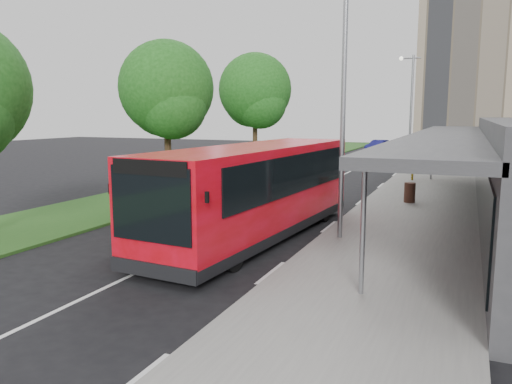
% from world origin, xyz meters
% --- Properties ---
extents(ground, '(120.00, 120.00, 0.00)m').
position_xyz_m(ground, '(0.00, 0.00, 0.00)').
color(ground, black).
rests_on(ground, ground).
extents(pavement, '(5.00, 80.00, 0.15)m').
position_xyz_m(pavement, '(6.00, 20.00, 0.07)').
color(pavement, gray).
rests_on(pavement, ground).
extents(grass_verge, '(5.00, 80.00, 0.10)m').
position_xyz_m(grass_verge, '(-7.00, 20.00, 0.05)').
color(grass_verge, '#1F4F19').
rests_on(grass_verge, ground).
extents(lane_centre_line, '(0.12, 70.00, 0.01)m').
position_xyz_m(lane_centre_line, '(0.00, 15.00, 0.01)').
color(lane_centre_line, silver).
rests_on(lane_centre_line, ground).
extents(kerb_dashes, '(0.12, 56.00, 0.01)m').
position_xyz_m(kerb_dashes, '(3.30, 19.00, 0.01)').
color(kerb_dashes, silver).
rests_on(kerb_dashes, ground).
extents(tree_mid, '(5.04, 5.04, 8.10)m').
position_xyz_m(tree_mid, '(-7.01, 9.05, 5.23)').
color(tree_mid, '#2F2013').
rests_on(tree_mid, ground).
extents(tree_far, '(5.45, 5.45, 8.75)m').
position_xyz_m(tree_far, '(-7.01, 21.05, 5.65)').
color(tree_far, '#2F2013').
rests_on(tree_far, ground).
extents(lamp_post_near, '(1.44, 0.28, 8.00)m').
position_xyz_m(lamp_post_near, '(4.12, 2.00, 4.72)').
color(lamp_post_near, gray).
rests_on(lamp_post_near, pavement).
extents(lamp_post_far, '(1.44, 0.28, 8.00)m').
position_xyz_m(lamp_post_far, '(4.12, 22.00, 4.72)').
color(lamp_post_far, gray).
rests_on(lamp_post_far, pavement).
extents(bus_main, '(3.67, 11.32, 3.16)m').
position_xyz_m(bus_main, '(1.45, 1.36, 1.62)').
color(bus_main, red).
rests_on(bus_main, ground).
extents(bus_second, '(3.09, 9.71, 2.71)m').
position_xyz_m(bus_second, '(-1.06, 2.86, 1.39)').
color(bus_second, red).
rests_on(bus_second, ground).
extents(litter_bin, '(0.55, 0.55, 0.92)m').
position_xyz_m(litter_bin, '(5.59, 9.81, 0.61)').
color(litter_bin, '#3E2219').
rests_on(litter_bin, pavement).
extents(bollard, '(0.15, 0.15, 0.86)m').
position_xyz_m(bollard, '(4.86, 18.17, 0.58)').
color(bollard, '#E5B00C').
rests_on(bollard, pavement).
extents(car_near, '(1.82, 3.77, 1.24)m').
position_xyz_m(car_near, '(2.02, 37.30, 0.62)').
color(car_near, '#60130D').
rests_on(car_near, ground).
extents(car_far, '(2.59, 4.39, 1.37)m').
position_xyz_m(car_far, '(-1.29, 42.76, 0.68)').
color(car_far, navy).
rests_on(car_far, ground).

